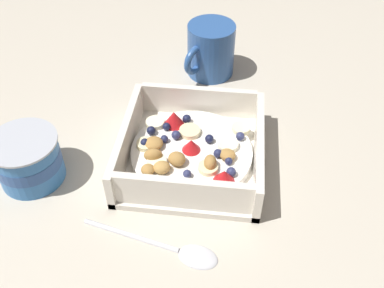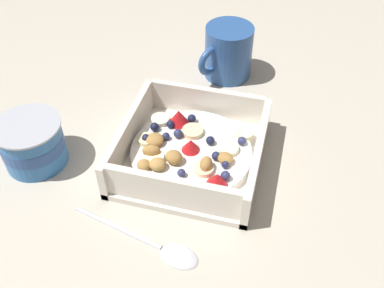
{
  "view_description": "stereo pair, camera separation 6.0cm",
  "coord_description": "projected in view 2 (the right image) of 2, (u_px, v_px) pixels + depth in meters",
  "views": [
    {
      "loc": [
        -0.42,
        -0.04,
        0.45
      ],
      "look_at": [
        0.0,
        0.01,
        0.03
      ],
      "focal_mm": 40.95,
      "sensor_mm": 36.0,
      "label": 1
    },
    {
      "loc": [
        -0.41,
        -0.1,
        0.45
      ],
      "look_at": [
        0.0,
        0.01,
        0.03
      ],
      "focal_mm": 40.95,
      "sensor_mm": 36.0,
      "label": 2
    }
  ],
  "objects": [
    {
      "name": "coffee_mug",
      "position": [
        228.0,
        52.0,
        0.74
      ],
      "size": [
        0.1,
        0.08,
        0.09
      ],
      "color": "#2D5699",
      "rests_on": "ground"
    },
    {
      "name": "fruit_bowl",
      "position": [
        191.0,
        150.0,
        0.61
      ],
      "size": [
        0.19,
        0.19,
        0.06
      ],
      "color": "white",
      "rests_on": "ground"
    },
    {
      "name": "ground_plane",
      "position": [
        200.0,
        163.0,
        0.62
      ],
      "size": [
        2.4,
        2.4,
        0.0
      ],
      "primitive_type": "plane",
      "color": "beige"
    },
    {
      "name": "spoon",
      "position": [
        159.0,
        245.0,
        0.52
      ],
      "size": [
        0.06,
        0.17,
        0.01
      ],
      "color": "silver",
      "rests_on": "ground"
    },
    {
      "name": "yogurt_cup",
      "position": [
        32.0,
        143.0,
        0.6
      ],
      "size": [
        0.09,
        0.09,
        0.07
      ],
      "color": "#3370B7",
      "rests_on": "ground"
    }
  ]
}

